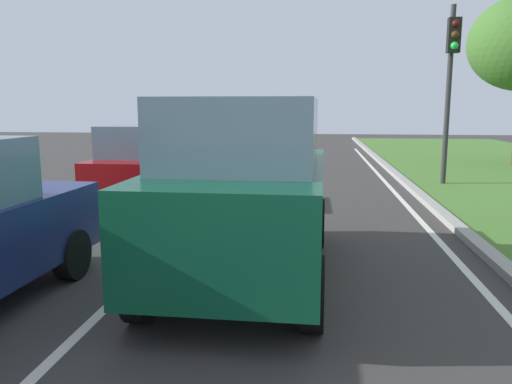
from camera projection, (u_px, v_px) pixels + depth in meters
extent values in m
plane|color=#383533|center=(243.00, 207.00, 11.14)|extent=(60.00, 60.00, 0.00)
cube|color=silver|center=(212.00, 206.00, 11.22)|extent=(0.12, 32.00, 0.01)
cube|color=silver|center=(411.00, 211.00, 10.72)|extent=(0.12, 32.00, 0.01)
cube|color=#9E9B93|center=(436.00, 209.00, 10.66)|extent=(0.24, 48.00, 0.12)
cube|color=#0C472D|center=(248.00, 206.00, 6.47)|extent=(1.97, 4.53, 1.10)
cube|color=slate|center=(245.00, 132.00, 6.16)|extent=(1.74, 2.73, 0.80)
cylinder|color=black|center=(208.00, 220.00, 8.17)|extent=(0.23, 0.76, 0.76)
cylinder|color=black|center=(317.00, 223.00, 7.94)|extent=(0.23, 0.76, 0.76)
cylinder|color=black|center=(141.00, 285.00, 5.18)|extent=(0.23, 0.76, 0.76)
cylinder|color=black|center=(313.00, 294.00, 4.95)|extent=(0.23, 0.76, 0.76)
cylinder|color=black|center=(72.00, 254.00, 6.47)|extent=(0.24, 0.65, 0.64)
cube|color=maroon|center=(147.00, 172.00, 11.52)|extent=(1.67, 3.71, 0.80)
cube|color=slate|center=(142.00, 141.00, 11.15)|extent=(1.50, 1.91, 0.68)
cylinder|color=black|center=(135.00, 181.00, 12.90)|extent=(0.23, 0.60, 0.60)
cylinder|color=black|center=(193.00, 182.00, 12.73)|extent=(0.23, 0.60, 0.60)
cylinder|color=black|center=(93.00, 199.00, 10.43)|extent=(0.23, 0.60, 0.60)
cylinder|color=black|center=(164.00, 201.00, 10.27)|extent=(0.23, 0.60, 0.60)
cylinder|color=#2D2D2D|center=(448.00, 97.00, 13.79)|extent=(0.14, 0.14, 4.84)
cube|color=black|center=(454.00, 35.00, 13.32)|extent=(0.32, 0.24, 0.90)
sphere|color=#3F0F0F|center=(456.00, 23.00, 13.15)|extent=(0.20, 0.20, 0.20)
sphere|color=#382B0C|center=(455.00, 35.00, 13.20)|extent=(0.20, 0.20, 0.20)
sphere|color=green|center=(454.00, 46.00, 13.24)|extent=(0.20, 0.20, 0.20)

